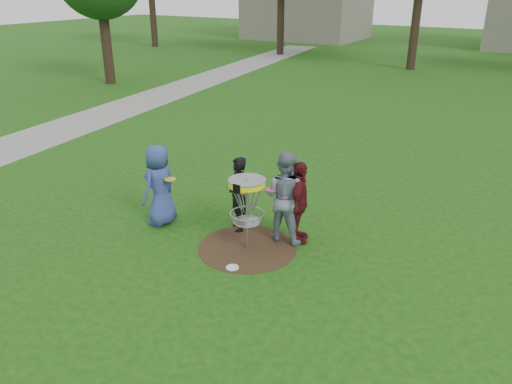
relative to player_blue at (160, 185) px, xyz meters
The scene contains 10 objects.
ground 2.16m from the player_blue, ahead, with size 100.00×100.00×0.00m, color #19470F.
dirt_patch 2.16m from the player_blue, ahead, with size 1.80×1.80×0.01m, color #47331E.
concrete_path 11.36m from the player_blue, 134.89° to the left, with size 2.20×40.00×0.02m, color #9E9E99.
player_blue is the anchor object (origin of this frame).
player_black 1.57m from the player_blue, 21.90° to the left, with size 0.54×0.35×1.48m, color black.
player_grey 2.50m from the player_blue, 15.91° to the left, with size 0.84×0.66×1.73m, color slate.
player_maroon 2.76m from the player_blue, 15.91° to the left, with size 0.91×0.38×1.56m, color #581417.
disc_on_grass 2.41m from the player_blue, 17.81° to the right, with size 0.22×0.22×0.02m, color white.
disc_golf_basket 2.01m from the player_blue, ahead, with size 0.66×0.67×1.38m.
held_discs 1.71m from the player_blue, 11.72° to the left, with size 2.41×0.76×0.18m.
Camera 1 is at (4.29, -6.72, 4.49)m, focal length 35.00 mm.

